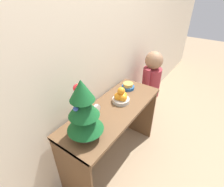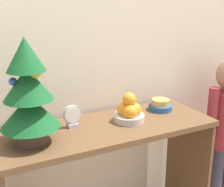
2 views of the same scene
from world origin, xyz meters
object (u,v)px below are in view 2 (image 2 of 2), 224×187
Objects in this scene: mini_tree at (28,93)px; singing_bowl at (160,105)px; desk_clock at (72,116)px; fruit_bowl at (129,112)px.

singing_bowl is at bearing 6.93° from mini_tree.
desk_clock is (-0.56, -0.01, 0.03)m from singing_bowl.
fruit_bowl is 0.27m from singing_bowl.
mini_tree is at bearing -173.07° from singing_bowl.
fruit_bowl is (0.53, 0.02, -0.18)m from mini_tree.
mini_tree is at bearing -177.44° from fruit_bowl.
mini_tree is 0.31m from desk_clock.
fruit_bowl is at bearing 2.56° from mini_tree.
desk_clock is at bearing -179.25° from singing_bowl.
desk_clock reaches higher than singing_bowl.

